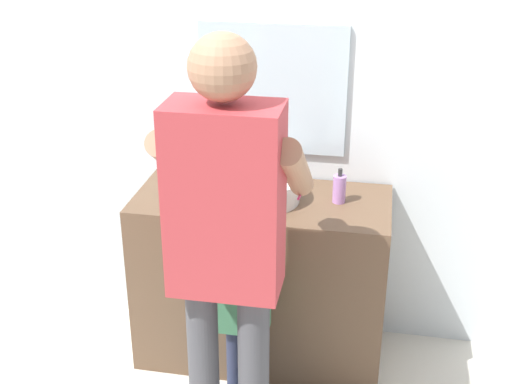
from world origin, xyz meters
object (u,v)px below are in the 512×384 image
(toothbrush_cup, at_px, (179,178))
(soap_bottle, at_px, (339,189))
(child_toddler, at_px, (245,302))
(adult_parent, at_px, (227,226))

(toothbrush_cup, xyz_separation_m, soap_bottle, (0.77, -0.01, 0.02))
(soap_bottle, xyz_separation_m, child_toddler, (-0.35, -0.43, -0.38))
(adult_parent, bearing_deg, soap_bottle, 63.04)
(toothbrush_cup, height_order, adult_parent, adult_parent)
(child_toddler, distance_m, adult_parent, 0.59)
(child_toddler, bearing_deg, adult_parent, -91.38)
(toothbrush_cup, relative_size, soap_bottle, 1.25)
(toothbrush_cup, relative_size, child_toddler, 0.22)
(toothbrush_cup, xyz_separation_m, adult_parent, (0.41, -0.72, 0.15))
(soap_bottle, relative_size, adult_parent, 0.09)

